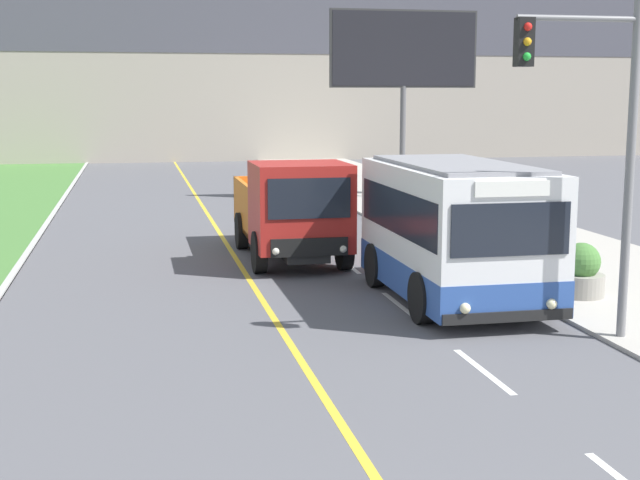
# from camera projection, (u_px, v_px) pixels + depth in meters

# --- Properties ---
(apartment_block_background) EXTENTS (80.00, 8.04, 20.19)m
(apartment_block_background) POSITION_uv_depth(u_px,v_px,m) (168.00, 10.00, 60.69)
(apartment_block_background) COLOR #A89E8E
(apartment_block_background) RESTS_ON ground_plane
(city_bus) EXTENTS (2.72, 5.81, 2.97)m
(city_bus) POSITION_uv_depth(u_px,v_px,m) (455.00, 232.00, 18.72)
(city_bus) COLOR white
(city_bus) RESTS_ON ground_plane
(dump_truck) EXTENTS (2.46, 6.32, 2.69)m
(dump_truck) POSITION_uv_depth(u_px,v_px,m) (295.00, 212.00, 23.04)
(dump_truck) COLOR black
(dump_truck) RESTS_ON ground_plane
(traffic_light_mast) EXTENTS (2.28, 0.32, 6.01)m
(traffic_light_mast) POSITION_uv_depth(u_px,v_px,m) (599.00, 126.00, 15.23)
(traffic_light_mast) COLOR slate
(traffic_light_mast) RESTS_ON ground_plane
(billboard_large) EXTENTS (6.24, 0.24, 7.81)m
(billboard_large) POSITION_uv_depth(u_px,v_px,m) (404.00, 55.00, 36.61)
(billboard_large) COLOR #59595B
(billboard_large) RESTS_ON ground_plane
(planter_round_near) EXTENTS (1.01, 1.01, 1.16)m
(planter_round_near) POSITION_uv_depth(u_px,v_px,m) (581.00, 273.00, 19.07)
(planter_round_near) COLOR gray
(planter_round_near) RESTS_ON sidewalk_right
(planter_round_second) EXTENTS (0.92, 0.92, 1.10)m
(planter_round_second) POSITION_uv_depth(u_px,v_px,m) (509.00, 246.00, 22.64)
(planter_round_second) COLOR gray
(planter_round_second) RESTS_ON sidewalk_right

